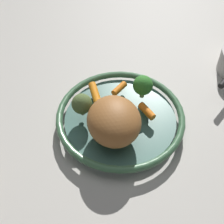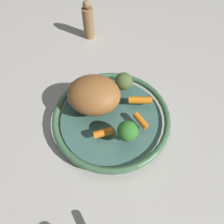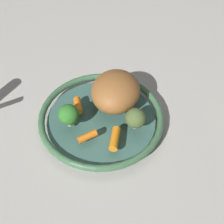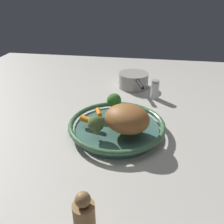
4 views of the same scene
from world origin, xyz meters
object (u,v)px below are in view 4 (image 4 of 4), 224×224
Objects in this scene: serving_bowl at (117,127)px; salt_shaker at (155,90)px; broccoli_floret_small at (114,101)px; baby_carrot_right at (128,113)px; baby_carrot_back at (99,112)px; roast_chicken_piece at (127,119)px; baby_carrot_center at (89,121)px; pepper_mill at (86,224)px; saucepan at (134,80)px; broccoli_floret_large at (96,124)px.

serving_bowl is 0.34m from salt_shaker.
baby_carrot_right is at bearing 155.69° from broccoli_floret_small.
baby_carrot_back is 0.34m from salt_shaker.
broccoli_floret_small is (0.06, -0.13, -0.00)m from roast_chicken_piece.
broccoli_floret_small reaches higher than baby_carrot_back.
roast_chicken_piece is 0.14m from baby_carrot_center.
salt_shaker is 0.74m from pepper_mill.
roast_chicken_piece is 1.70× the size of salt_shaker.
broccoli_floret_small reaches higher than saucepan.
serving_bowl is 0.10m from baby_carrot_center.
broccoli_floret_small is at bearing -87.13° from pepper_mill.
serving_bowl is 5.04× the size of baby_carrot_center.
saucepan is at bearing -97.44° from broccoli_floret_small.
broccoli_floret_small is (-0.05, -0.04, 0.03)m from baby_carrot_back.
broccoli_floret_large is 0.92× the size of broccoli_floret_small.
baby_carrot_back is 0.07m from baby_carrot_center.
serving_bowl is 0.07m from baby_carrot_right.
roast_chicken_piece is 2.89× the size of baby_carrot_right.
baby_carrot_center is at bearing 14.19° from serving_bowl.
baby_carrot_back is 0.57× the size of salt_shaker.
serving_bowl is 1.45× the size of saucepan.
serving_bowl is at bearing -48.97° from roast_chicken_piece.
roast_chicken_piece is at bearing -159.05° from broccoli_floret_large.
pepper_mill is at bearing 80.34° from salt_shaker.
broccoli_floret_large reaches higher than baby_carrot_center.
baby_carrot_right is at bearing -93.72° from pepper_mill.
baby_carrot_center is 1.06× the size of broccoli_floret_large.
roast_chicken_piece is (-0.04, 0.04, 0.06)m from serving_bowl.
saucepan is at bearing -104.10° from baby_carrot_center.
broccoli_floret_large is (0.09, 0.04, -0.01)m from roast_chicken_piece.
baby_carrot_right reaches higher than serving_bowl.
baby_carrot_back is (0.07, -0.04, 0.03)m from serving_bowl.
baby_carrot_right is at bearing -120.28° from serving_bowl.
roast_chicken_piece reaches higher than baby_carrot_back.
serving_bowl is at bearing 67.77° from salt_shaker.
pepper_mill reaches higher than baby_carrot_center.
saucepan is (-0.02, -0.85, -0.03)m from pepper_mill.
pepper_mill is at bearing 99.56° from broccoli_floret_large.
baby_carrot_center is (0.02, 0.07, 0.00)m from baby_carrot_back.
broccoli_floret_large is (-0.04, 0.06, 0.03)m from baby_carrot_center.
pepper_mill is (-0.00, 0.42, 0.04)m from serving_bowl.
serving_bowl is 2.29× the size of pepper_mill.
baby_carrot_right is 0.37m from saucepan.
baby_carrot_center is 0.77× the size of salt_shaker.
pepper_mill is (0.12, 0.73, 0.02)m from salt_shaker.
baby_carrot_center reaches higher than baby_carrot_back.
broccoli_floret_large is 0.27× the size of saucepan.
pepper_mill reaches higher than baby_carrot_back.
baby_carrot_back is at bearing 53.32° from salt_shaker.
saucepan is at bearing -91.33° from pepper_mill.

